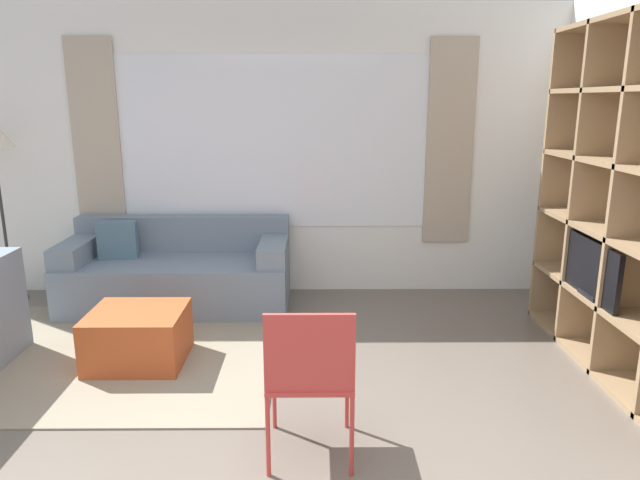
# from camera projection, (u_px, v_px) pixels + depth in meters

# --- Properties ---
(wall_back) EXTENTS (6.59, 0.11, 2.70)m
(wall_back) POSITION_uv_depth(u_px,v_px,m) (274.00, 153.00, 5.40)
(wall_back) COLOR white
(wall_back) RESTS_ON ground_plane
(area_rug) EXTENTS (2.88, 1.99, 0.01)m
(area_rug) POSITION_uv_depth(u_px,v_px,m) (83.00, 354.00, 4.23)
(area_rug) COLOR gray
(area_rug) RESTS_ON ground_plane
(couch_main) EXTENTS (1.99, 0.84, 0.79)m
(couch_main) POSITION_uv_depth(u_px,v_px,m) (178.00, 274.00, 5.19)
(couch_main) COLOR slate
(couch_main) RESTS_ON ground_plane
(ottoman) EXTENTS (0.66, 0.59, 0.39)m
(ottoman) POSITION_uv_depth(u_px,v_px,m) (138.00, 337.00, 4.07)
(ottoman) COLOR #B74C23
(ottoman) RESTS_ON ground_plane
(folding_chair) EXTENTS (0.44, 0.46, 0.86)m
(folding_chair) POSITION_uv_depth(u_px,v_px,m) (310.00, 370.00, 2.88)
(folding_chair) COLOR #CC3D38
(folding_chair) RESTS_ON ground_plane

